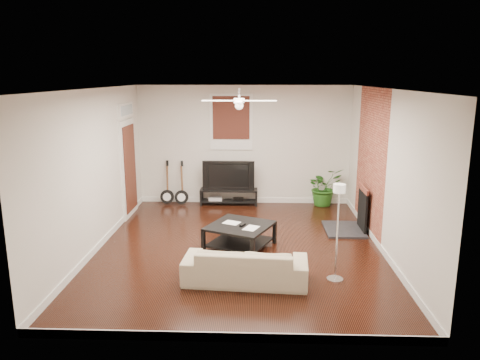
# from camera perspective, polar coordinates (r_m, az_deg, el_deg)

# --- Properties ---
(room) EXTENTS (5.01, 6.01, 2.81)m
(room) POSITION_cam_1_polar(r_m,az_deg,el_deg) (7.90, -0.11, 1.12)
(room) COLOR black
(room) RESTS_ON ground
(brick_accent) EXTENTS (0.02, 2.20, 2.80)m
(brick_accent) POSITION_cam_1_polar(r_m,az_deg,el_deg) (9.14, 15.93, 2.24)
(brick_accent) COLOR brown
(brick_accent) RESTS_ON floor
(fireplace) EXTENTS (0.80, 1.10, 0.92)m
(fireplace) POSITION_cam_1_polar(r_m,az_deg,el_deg) (9.29, 13.85, -3.44)
(fireplace) COLOR black
(fireplace) RESTS_ON floor
(window_back) EXTENTS (1.00, 0.06, 1.30)m
(window_back) POSITION_cam_1_polar(r_m,az_deg,el_deg) (10.77, -1.11, 7.23)
(window_back) COLOR #3B1510
(window_back) RESTS_ON wall_back
(door_left) EXTENTS (0.08, 1.00, 2.50)m
(door_left) POSITION_cam_1_polar(r_m,az_deg,el_deg) (10.17, -13.69, 2.54)
(door_left) COLOR white
(door_left) RESTS_ON wall_left
(tv_stand) EXTENTS (1.35, 0.36, 0.38)m
(tv_stand) POSITION_cam_1_polar(r_m,az_deg,el_deg) (10.90, -1.40, -2.12)
(tv_stand) COLOR black
(tv_stand) RESTS_ON floor
(tv) EXTENTS (1.21, 0.16, 0.70)m
(tv) POSITION_cam_1_polar(r_m,az_deg,el_deg) (10.79, -1.41, 0.68)
(tv) COLOR black
(tv) RESTS_ON tv_stand
(coffee_table) EXTENTS (1.34, 1.34, 0.42)m
(coffee_table) POSITION_cam_1_polar(r_m,az_deg,el_deg) (8.23, -0.02, -7.00)
(coffee_table) COLOR black
(coffee_table) RESTS_ON floor
(sofa) EXTENTS (1.88, 0.85, 0.54)m
(sofa) POSITION_cam_1_polar(r_m,az_deg,el_deg) (6.91, 0.67, -10.52)
(sofa) COLOR tan
(sofa) RESTS_ON floor
(floor_lamp) EXTENTS (0.26, 0.26, 1.50)m
(floor_lamp) POSITION_cam_1_polar(r_m,az_deg,el_deg) (6.93, 12.01, -6.47)
(floor_lamp) COLOR silver
(floor_lamp) RESTS_ON floor
(potted_plant) EXTENTS (1.03, 0.97, 0.90)m
(potted_plant) POSITION_cam_1_polar(r_m,az_deg,el_deg) (10.97, 10.40, -0.82)
(potted_plant) COLOR #255F1B
(potted_plant) RESTS_ON floor
(guitar_left) EXTENTS (0.35, 0.27, 1.05)m
(guitar_left) POSITION_cam_1_polar(r_m,az_deg,el_deg) (10.98, -9.12, -0.36)
(guitar_left) COLOR black
(guitar_left) RESTS_ON floor
(guitar_right) EXTENTS (0.37, 0.30, 1.05)m
(guitar_right) POSITION_cam_1_polar(r_m,az_deg,el_deg) (10.89, -7.34, -0.41)
(guitar_right) COLOR black
(guitar_right) RESTS_ON floor
(ceiling_fan) EXTENTS (1.24, 1.24, 0.32)m
(ceiling_fan) POSITION_cam_1_polar(r_m,az_deg,el_deg) (7.75, -0.11, 9.84)
(ceiling_fan) COLOR white
(ceiling_fan) RESTS_ON ceiling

